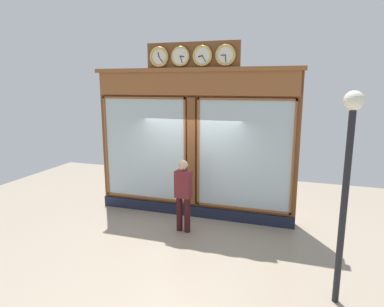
{
  "coord_description": "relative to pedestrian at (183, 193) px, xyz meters",
  "views": [
    {
      "loc": [
        -2.59,
        7.86,
        3.34
      ],
      "look_at": [
        0.0,
        0.0,
        1.65
      ],
      "focal_mm": 31.67,
      "sensor_mm": 36.0,
      "label": 1
    }
  ],
  "objects": [
    {
      "name": "shop_facade",
      "position": [
        0.1,
        -1.06,
        0.98
      ],
      "size": [
        5.21,
        0.42,
        4.32
      ],
      "color": "brown",
      "rests_on": "ground_plane"
    },
    {
      "name": "ground_plane",
      "position": [
        0.1,
        1.86,
        -0.93
      ],
      "size": [
        14.0,
        14.0,
        0.0
      ],
      "primitive_type": "plane",
      "color": "gray"
    },
    {
      "name": "street_lamp",
      "position": [
        -3.14,
        1.7,
        1.25
      ],
      "size": [
        0.28,
        0.28,
        3.26
      ],
      "color": "black",
      "rests_on": "ground_plane"
    },
    {
      "name": "pedestrian",
      "position": [
        0.0,
        0.0,
        0.0
      ],
      "size": [
        0.38,
        0.26,
        1.69
      ],
      "color": "#3A1316",
      "rests_on": "ground_plane"
    }
  ]
}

